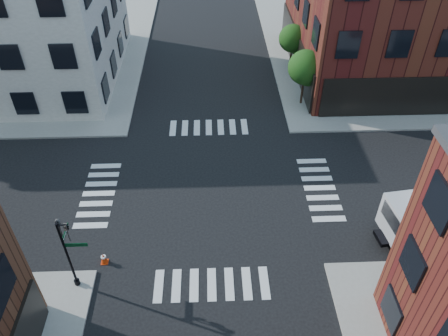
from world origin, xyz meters
TOP-DOWN VIEW (x-y plane):
  - ground at (0.00, 0.00)m, footprint 120.00×120.00m
  - sidewalk_ne at (21.00, 21.00)m, footprint 30.00×30.00m
  - tree_near at (7.56, 9.98)m, footprint 2.69×2.69m
  - tree_far at (7.56, 15.98)m, footprint 2.43×2.43m
  - signal_pole at (-6.72, -6.68)m, footprint 1.29×1.24m
  - traffic_cone at (-5.70, -5.38)m, footprint 0.39×0.39m

SIDE VIEW (x-z plane):
  - ground at x=0.00m, z-range 0.00..0.00m
  - sidewalk_ne at x=21.00m, z-range 0.00..0.15m
  - traffic_cone at x=-5.70m, z-range -0.01..0.69m
  - signal_pole at x=-6.72m, z-range 0.56..5.16m
  - tree_far at x=7.56m, z-range 0.84..4.91m
  - tree_near at x=7.56m, z-range 0.91..5.41m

